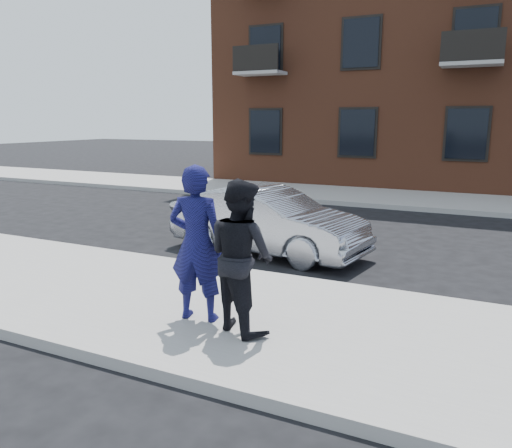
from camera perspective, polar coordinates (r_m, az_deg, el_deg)
The scene contains 8 objects.
ground at distance 6.51m, azimuth 14.02°, elevation -12.88°, with size 100.00×100.00×0.00m, color black.
near_sidewalk at distance 6.25m, azimuth 13.58°, elevation -13.15°, with size 50.00×3.50×0.15m, color gray.
near_curb at distance 7.90m, azimuth 16.39°, elevation -7.93°, with size 50.00×0.10×0.15m, color #999691.
far_sidewalk at distance 17.31m, azimuth 21.72°, elevation 2.34°, with size 50.00×3.50×0.15m, color gray.
far_curb at distance 15.54m, azimuth 21.23°, elevation 1.37°, with size 50.00×0.10×0.15m, color #999691.
silver_sedan at distance 10.09m, azimuth 1.32°, elevation 0.37°, with size 1.43×4.10×1.35m, color #999BA3.
man_hoodie at distance 6.34m, azimuth -6.77°, elevation -2.23°, with size 0.80×0.60×2.00m.
man_peacoat at distance 6.00m, azimuth -1.71°, elevation -3.66°, with size 1.12×1.03×1.86m.
Camera 1 is at (1.09, -5.83, 2.68)m, focal length 35.00 mm.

